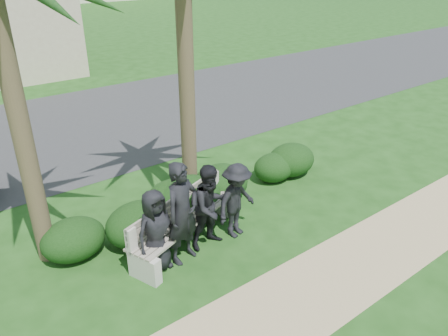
% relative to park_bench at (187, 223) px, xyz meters
% --- Properties ---
extents(ground, '(160.00, 160.00, 0.00)m').
position_rel_park_bench_xyz_m(ground, '(0.44, -0.61, -0.42)').
color(ground, '#1A4513').
rests_on(ground, ground).
extents(footpath, '(30.00, 1.60, 0.01)m').
position_rel_park_bench_xyz_m(footpath, '(0.44, -2.41, -0.42)').
color(footpath, tan).
rests_on(footpath, ground).
extents(asphalt_street, '(160.00, 8.00, 0.01)m').
position_rel_park_bench_xyz_m(asphalt_street, '(0.44, 7.39, -0.42)').
color(asphalt_street, '#2D2D30').
rests_on(asphalt_street, ground).
extents(park_bench, '(2.86, 1.46, 0.93)m').
position_rel_park_bench_xyz_m(park_bench, '(0.00, 0.00, 0.00)').
color(park_bench, gray).
rests_on(park_bench, ground).
extents(man_a, '(0.81, 0.59, 1.53)m').
position_rel_park_bench_xyz_m(man_a, '(-0.84, -0.31, 0.35)').
color(man_a, black).
rests_on(man_a, ground).
extents(man_b, '(0.79, 0.62, 1.93)m').
position_rel_park_bench_xyz_m(man_b, '(-0.33, -0.38, 0.54)').
color(man_b, black).
rests_on(man_b, ground).
extents(man_c, '(0.82, 0.65, 1.66)m').
position_rel_park_bench_xyz_m(man_c, '(0.33, -0.32, 0.41)').
color(man_c, black).
rests_on(man_c, ground).
extents(man_d, '(1.10, 0.78, 1.54)m').
position_rel_park_bench_xyz_m(man_d, '(0.89, -0.37, 0.35)').
color(man_d, black).
rests_on(man_d, ground).
extents(hedge_a, '(1.17, 0.97, 0.76)m').
position_rel_park_bench_xyz_m(hedge_a, '(-1.88, 0.90, -0.04)').
color(hedge_a, black).
rests_on(hedge_a, ground).
extents(hedge_b, '(1.31, 1.08, 0.85)m').
position_rel_park_bench_xyz_m(hedge_b, '(-0.73, 0.56, 0.01)').
color(hedge_b, black).
rests_on(hedge_b, ground).
extents(hedge_c, '(1.46, 1.21, 0.95)m').
position_rel_park_bench_xyz_m(hedge_c, '(0.49, 0.71, 0.05)').
color(hedge_c, black).
rests_on(hedge_c, ground).
extents(hedge_d, '(1.33, 1.10, 0.87)m').
position_rel_park_bench_xyz_m(hedge_d, '(0.29, 0.91, 0.01)').
color(hedge_d, black).
rests_on(hedge_d, ground).
extents(hedge_e, '(1.06, 0.87, 0.69)m').
position_rel_park_bench_xyz_m(hedge_e, '(3.11, 0.91, -0.08)').
color(hedge_e, black).
rests_on(hedge_e, ground).
extents(hedge_f, '(1.25, 1.03, 0.82)m').
position_rel_park_bench_xyz_m(hedge_f, '(3.67, 0.88, -0.01)').
color(hedge_f, black).
rests_on(hedge_f, ground).
extents(hedge_extra, '(1.33, 1.10, 0.87)m').
position_rel_park_bench_xyz_m(hedge_extra, '(1.46, 0.91, 0.01)').
color(hedge_extra, black).
rests_on(hedge_extra, ground).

